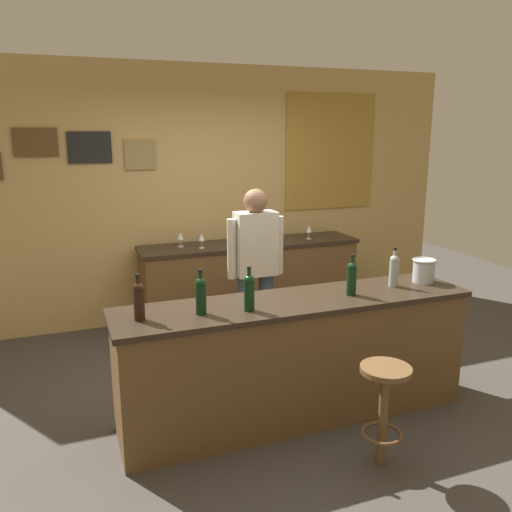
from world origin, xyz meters
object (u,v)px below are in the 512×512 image
Objects in this scene: wine_glass_b at (202,238)px; ice_bucket at (424,270)px; wine_bottle_c at (249,291)px; wine_glass_a at (180,237)px; wine_bottle_b at (201,294)px; wine_glass_c at (274,230)px; bartender at (256,266)px; wine_bottle_e at (394,269)px; wine_bottle_a at (139,300)px; bar_stool at (384,399)px; wine_bottle_d at (352,277)px; coffee_mug at (250,240)px; wine_glass_d at (309,229)px.

ice_bucket is at bearing -55.67° from wine_glass_b.
wine_glass_a is (0.03, 2.21, -0.05)m from wine_bottle_c.
wine_glass_c is (1.41, 2.14, -0.05)m from wine_bottle_b.
wine_glass_a and wine_glass_c have the same top height.
wine_glass_c is at bearing 60.50° from bartender.
wine_bottle_e is at bearing 6.09° from wine_bottle_c.
wine_bottle_a and wine_bottle_c have the same top height.
wine_bottle_c is (-0.66, 0.65, 0.60)m from bar_stool.
wine_bottle_d reaches higher than coffee_mug.
wine_bottle_e is 2.19m from wine_glass_b.
wine_bottle_d is 2.10m from wine_glass_b.
wine_bottle_d reaches higher than wine_glass_c.
ice_bucket is 2.33m from wine_glass_b.
wine_bottle_d is (0.82, 0.06, 0.00)m from wine_bottle_c.
bar_stool is at bearing -126.64° from wine_bottle_e.
bartender is 5.29× the size of wine_bottle_e.
coffee_mug is at bearing 91.53° from wine_bottle_d.
wine_bottle_c reaches higher than coffee_mug.
wine_glass_a is (-0.63, 2.86, 0.55)m from bar_stool.
bar_stool is (0.23, -1.67, -0.48)m from bartender.
coffee_mug is at bearing 61.86° from wine_bottle_b.
wine_bottle_b is at bearing 171.48° from wine_bottle_c.
bartender is at bearing 97.75° from bar_stool.
wine_bottle_d reaches higher than ice_bucket.
bartender reaches higher than ice_bucket.
wine_bottle_d is 0.72m from ice_bucket.
wine_bottle_d is (1.14, 0.01, 0.00)m from wine_bottle_b.
ice_bucket is 2.55m from wine_glass_a.
wine_glass_a is (-1.50, 2.06, -0.01)m from ice_bucket.
wine_bottle_a and wine_bottle_e have the same top height.
ice_bucket is at bearing -53.92° from wine_glass_a.
wine_bottle_a is at bearing -109.42° from wine_glass_a.
bar_stool is 1.67m from wine_bottle_a.
wine_bottle_a is at bearing -130.65° from wine_glass_c.
wine_bottle_c reaches higher than wine_glass_d.
wine_glass_a and wine_glass_d have the same top height.
wine_glass_d is (2.20, 2.01, -0.05)m from wine_bottle_a.
wine_bottle_c and wine_bottle_e have the same top height.
bartender is 5.29× the size of wine_bottle_b.
wine_bottle_e is at bearing -177.35° from ice_bucket.
coffee_mug is (-0.05, 2.03, -0.11)m from wine_bottle_d.
ice_bucket is 1.95m from wine_glass_d.
wine_bottle_e is at bearing 53.36° from bar_stool.
wine_glass_c is at bearing 56.56° from wine_bottle_b.
wine_glass_d is (1.05, 1.06, 0.07)m from bartender.
coffee_mug is (1.09, 2.04, -0.11)m from wine_bottle_b.
wine_glass_c is (0.66, 1.16, 0.07)m from bartender.
ice_bucket is (0.72, 0.09, -0.04)m from wine_bottle_d.
bar_stool is 2.91m from wine_glass_d.
wine_bottle_b reaches higher than wine_glass_b.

